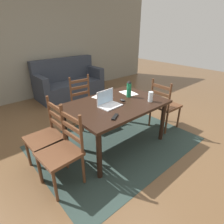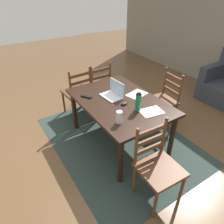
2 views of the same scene
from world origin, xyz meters
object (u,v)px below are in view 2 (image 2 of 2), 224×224
chair_left_far (97,87)px  computer_mouse (124,104)px  water_bottle (138,101)px  tv_remote (86,97)px  dining_table (119,105)px  drinking_glass (119,117)px  chair_far_head (163,100)px  laptop (114,92)px  chair_left_near (77,92)px  chair_right_near (158,166)px

chair_left_far → computer_mouse: 1.22m
water_bottle → tv_remote: bearing=-148.9°
dining_table → chair_left_far: bearing=168.7°
water_bottle → drinking_glass: size_ratio=1.69×
chair_left_far → chair_far_head: bearing=33.1°
dining_table → tv_remote: bearing=-133.6°
dining_table → water_bottle: water_bottle is taller
drinking_glass → chair_left_far: bearing=160.8°
water_bottle → dining_table: bearing=-170.9°
dining_table → laptop: bearing=-179.9°
dining_table → water_bottle: size_ratio=5.66×
dining_table → water_bottle: bearing=9.1°
computer_mouse → chair_left_near: bearing=-169.6°
chair_left_near → tv_remote: chair_left_near is taller
chair_left_far → laptop: 0.97m
computer_mouse → tv_remote: bearing=-142.8°
chair_left_near → chair_left_far: same height
dining_table → laptop: size_ratio=4.47×
tv_remote → chair_far_head: bearing=-46.1°
dining_table → drinking_glass: 0.56m
chair_right_near → computer_mouse: chair_right_near is taller
chair_left_far → drinking_glass: chair_left_far is taller
laptop → water_bottle: 0.50m
chair_far_head → computer_mouse: size_ratio=9.50×
chair_right_near → laptop: laptop is taller
water_bottle → drinking_glass: bearing=-74.4°
chair_left_near → chair_right_near: 2.08m
chair_far_head → drinking_glass: chair_far_head is taller
chair_right_near → chair_far_head: same height
chair_right_near → tv_remote: size_ratio=5.59×
chair_left_near → tv_remote: size_ratio=5.59×
chair_left_near → chair_left_far: size_ratio=1.00×
chair_left_far → laptop: bearing=-13.2°
chair_right_near → tv_remote: bearing=-173.7°
laptop → water_bottle: (0.49, 0.05, 0.08)m
drinking_glass → chair_left_near: bearing=175.9°
chair_right_near → water_bottle: (-0.70, 0.26, 0.41)m
drinking_glass → computer_mouse: size_ratio=1.57×
chair_right_near → chair_left_far: same height
tv_remote → computer_mouse: bearing=-84.9°
chair_right_near → drinking_glass: 0.70m
chair_far_head → chair_right_near: bearing=-46.5°
laptop → water_bottle: size_ratio=1.27×
chair_left_far → computer_mouse: size_ratio=9.50×
chair_right_near → water_bottle: bearing=159.7°
water_bottle → drinking_glass: water_bottle is taller
chair_left_near → chair_far_head: (1.04, 1.09, 0.00)m
chair_far_head → chair_left_far: bearing=-146.9°
water_bottle → chair_left_far: bearing=173.7°
dining_table → tv_remote: size_ratio=8.83×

